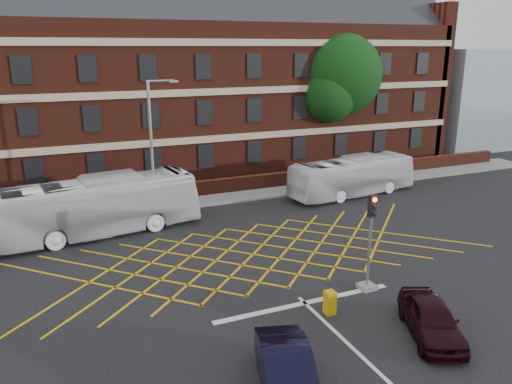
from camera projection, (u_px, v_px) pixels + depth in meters
name	position (u px, v px, depth m)	size (l,w,h in m)	color
ground	(269.00, 270.00, 23.66)	(120.00, 120.00, 0.00)	black
victorian_building	(161.00, 77.00, 40.98)	(51.00, 12.17, 20.40)	#541F15
boundary_wall	(192.00, 190.00, 34.98)	(56.00, 0.50, 1.10)	#512015
far_pavement	(196.00, 200.00, 34.23)	(60.00, 3.00, 0.12)	slate
glass_block	(475.00, 97.00, 53.67)	(14.00, 10.00, 10.00)	#99B2BF
box_junction_hatching	(253.00, 254.00, 25.42)	(11.50, 0.12, 0.02)	#CC990C
stop_line	(305.00, 303.00, 20.57)	(8.00, 0.30, 0.02)	silver
bus_left	(93.00, 207.00, 27.65)	(2.76, 11.79, 3.28)	silver
bus_right	(353.00, 176.00, 35.28)	(2.31, 9.86, 2.75)	silver
car_navy	(287.00, 373.00, 15.03)	(1.53, 4.40, 1.45)	black
car_maroon	(431.00, 319.00, 18.09)	(1.63, 4.05, 1.38)	black
deciduous_tree	(340.00, 81.00, 41.67)	(7.28, 6.84, 11.38)	black
traffic_light_near	(369.00, 251.00, 21.31)	(0.70, 0.70, 4.27)	slate
street_lamp	(154.00, 175.00, 29.74)	(2.25, 1.00, 8.37)	slate
utility_cabinet	(330.00, 303.00, 19.65)	(0.40, 0.41, 0.96)	#CF9C0C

